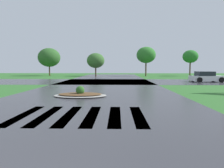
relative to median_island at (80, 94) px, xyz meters
name	(u,v)px	position (x,y,z in m)	size (l,w,h in m)	color
asphalt_roadway	(93,98)	(0.95, -0.86, -0.12)	(11.45, 80.00, 0.01)	#35353A
asphalt_cross_road	(106,81)	(0.95, 13.51, -0.12)	(90.00, 10.30, 0.01)	#35353A
crosswalk_stripes	(80,115)	(0.95, -5.19, -0.12)	(4.95, 3.48, 0.01)	white
median_island	(80,94)	(0.00, 0.00, 0.00)	(3.40, 2.16, 0.68)	#9E9B93
car_dark_suv	(206,77)	(13.68, 13.08, 0.50)	(4.07, 2.32, 1.33)	silver
background_treeline	(99,57)	(-1.50, 30.45, 3.80)	(34.32, 6.22, 6.04)	#4C3823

